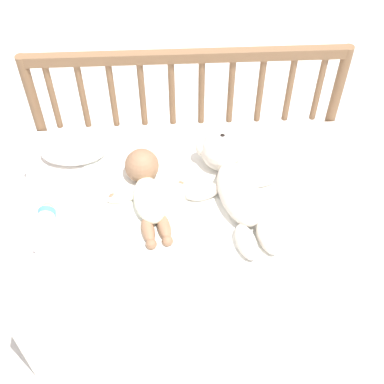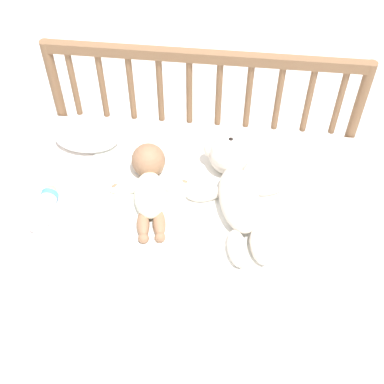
{
  "view_description": "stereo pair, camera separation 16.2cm",
  "coord_description": "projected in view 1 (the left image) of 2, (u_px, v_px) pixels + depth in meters",
  "views": [
    {
      "loc": [
        -0.05,
        -1.04,
        1.77
      ],
      "look_at": [
        0.0,
        -0.0,
        0.52
      ],
      "focal_mm": 50.0,
      "sensor_mm": 36.0,
      "label": 1
    },
    {
      "loc": [
        0.11,
        -1.03,
        1.77
      ],
      "look_at": [
        0.0,
        -0.0,
        0.52
      ],
      "focal_mm": 50.0,
      "sensor_mm": 36.0,
      "label": 2
    }
  ],
  "objects": [
    {
      "name": "crib_rail",
      "position": [
        187.0,
        105.0,
        1.85
      ],
      "size": [
        1.07,
        0.04,
        0.76
      ],
      "color": "brown",
      "rests_on": "ground_plane"
    },
    {
      "name": "blanket",
      "position": [
        203.0,
        205.0,
        1.67
      ],
      "size": [
        0.77,
        0.55,
        0.01
      ],
      "color": "white",
      "rests_on": "crib_mattress"
    },
    {
      "name": "crib_mattress",
      "position": [
        192.0,
        245.0,
        1.85
      ],
      "size": [
        1.07,
        0.7,
        0.46
      ],
      "color": "white",
      "rests_on": "ground_plane"
    },
    {
      "name": "ground_plane",
      "position": [
        192.0,
        279.0,
        2.02
      ],
      "size": [
        12.0,
        12.0,
        0.0
      ],
      "primitive_type": "plane",
      "color": "silver"
    },
    {
      "name": "baby",
      "position": [
        147.0,
        188.0,
        1.66
      ],
      "size": [
        0.26,
        0.35,
        0.11
      ],
      "color": "#EAEACC",
      "rests_on": "crib_mattress"
    },
    {
      "name": "teddy_bear",
      "position": [
        233.0,
        179.0,
        1.67
      ],
      "size": [
        0.31,
        0.47,
        0.14
      ],
      "color": "silver",
      "rests_on": "crib_mattress"
    },
    {
      "name": "baby_bottle",
      "position": [
        45.0,
        226.0,
        1.59
      ],
      "size": [
        0.05,
        0.17,
        0.05
      ],
      "color": "white",
      "rests_on": "crib_mattress"
    },
    {
      "name": "small_pillow",
      "position": [
        73.0,
        150.0,
        1.78
      ],
      "size": [
        0.22,
        0.13,
        0.06
      ],
      "color": "white",
      "rests_on": "crib_mattress"
    }
  ]
}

